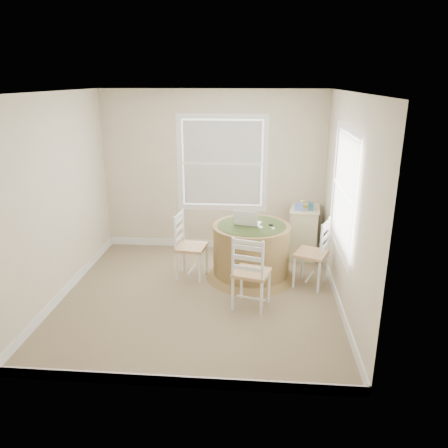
{
  "coord_description": "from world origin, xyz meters",
  "views": [
    {
      "loc": [
        0.75,
        -5.14,
        2.75
      ],
      "look_at": [
        0.29,
        0.45,
        0.87
      ],
      "focal_mm": 35.0,
      "sensor_mm": 36.0,
      "label": 1
    }
  ],
  "objects_px": {
    "laptop": "(248,222)",
    "corner_chest": "(303,232)",
    "chair_right": "(311,253)",
    "chair_near": "(251,272)",
    "chair_left": "(191,247)",
    "round_table": "(251,249)"
  },
  "relations": [
    {
      "from": "round_table",
      "to": "chair_left",
      "type": "height_order",
      "value": "chair_left"
    },
    {
      "from": "round_table",
      "to": "corner_chest",
      "type": "relative_size",
      "value": 1.59
    },
    {
      "from": "chair_left",
      "to": "round_table",
      "type": "bearing_deg",
      "value": -76.41
    },
    {
      "from": "chair_right",
      "to": "laptop",
      "type": "xyz_separation_m",
      "value": [
        -0.89,
        0.23,
        0.35
      ]
    },
    {
      "from": "chair_left",
      "to": "chair_right",
      "type": "height_order",
      "value": "same"
    },
    {
      "from": "chair_right",
      "to": "corner_chest",
      "type": "xyz_separation_m",
      "value": [
        -0.01,
        1.05,
        -0.07
      ]
    },
    {
      "from": "round_table",
      "to": "chair_right",
      "type": "distance_m",
      "value": 0.85
    },
    {
      "from": "chair_near",
      "to": "chair_left",
      "type": "bearing_deg",
      "value": -26.52
    },
    {
      "from": "laptop",
      "to": "corner_chest",
      "type": "relative_size",
      "value": 0.5
    },
    {
      "from": "chair_left",
      "to": "chair_near",
      "type": "xyz_separation_m",
      "value": [
        0.87,
        -0.79,
        0.0
      ]
    },
    {
      "from": "round_table",
      "to": "laptop",
      "type": "bearing_deg",
      "value": 152.52
    },
    {
      "from": "chair_left",
      "to": "chair_right",
      "type": "relative_size",
      "value": 1.0
    },
    {
      "from": "chair_near",
      "to": "chair_right",
      "type": "xyz_separation_m",
      "value": [
        0.8,
        0.69,
        0.0
      ]
    },
    {
      "from": "round_table",
      "to": "chair_left",
      "type": "bearing_deg",
      "value": -168.78
    },
    {
      "from": "chair_near",
      "to": "laptop",
      "type": "distance_m",
      "value": 0.99
    },
    {
      "from": "laptop",
      "to": "chair_left",
      "type": "bearing_deg",
      "value": 22.89
    },
    {
      "from": "chair_near",
      "to": "round_table",
      "type": "bearing_deg",
      "value": -72.76
    },
    {
      "from": "chair_near",
      "to": "chair_right",
      "type": "distance_m",
      "value": 1.06
    },
    {
      "from": "chair_right",
      "to": "laptop",
      "type": "height_order",
      "value": "laptop"
    },
    {
      "from": "chair_right",
      "to": "laptop",
      "type": "relative_size",
      "value": 2.34
    },
    {
      "from": "chair_right",
      "to": "corner_chest",
      "type": "height_order",
      "value": "chair_right"
    },
    {
      "from": "laptop",
      "to": "corner_chest",
      "type": "distance_m",
      "value": 1.27
    }
  ]
}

